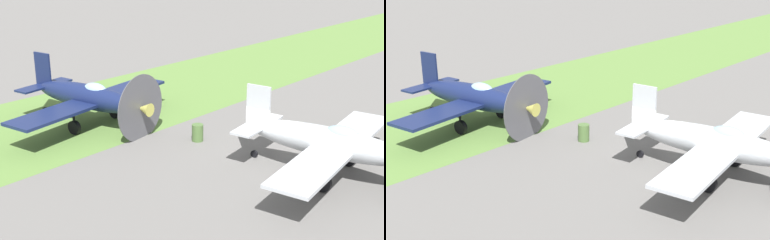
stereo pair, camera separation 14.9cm
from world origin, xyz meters
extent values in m
plane|color=#605E5B|center=(0.00, 0.00, 0.00)|extent=(160.00, 160.00, 0.00)
cube|color=#567A38|center=(0.00, -12.10, 0.00)|extent=(120.00, 11.00, 0.01)
ellipsoid|color=#B2B7BC|center=(-0.15, 2.94, 1.59)|extent=(2.38, 7.59, 1.36)
cube|color=#B2B7BC|center=(-0.21, 3.38, 1.43)|extent=(10.71, 3.31, 0.15)
cube|color=#B2B7BC|center=(0.32, -0.43, 2.58)|extent=(0.28, 1.21, 2.09)
cube|color=#B2B7BC|center=(0.32, -0.43, 1.70)|extent=(3.62, 1.47, 0.11)
ellipsoid|color=#8CB2C6|center=(-0.24, 3.60, 2.07)|extent=(0.98, 1.63, 0.77)
cylinder|color=black|center=(-1.80, 3.27, 0.37)|extent=(0.34, 0.77, 0.75)
cylinder|color=black|center=(-1.80, 3.27, 0.90)|extent=(0.13, 0.13, 1.06)
cylinder|color=black|center=(1.36, 3.71, 0.37)|extent=(0.34, 0.77, 0.75)
cylinder|color=black|center=(1.36, 3.71, 0.90)|extent=(0.13, 0.13, 1.06)
cylinder|color=black|center=(0.34, -0.54, 0.18)|extent=(0.18, 0.37, 0.35)
ellipsoid|color=#141E47|center=(2.79, -10.41, 1.63)|extent=(2.54, 7.79, 1.40)
cube|color=#141E47|center=(2.72, -9.96, 1.47)|extent=(10.98, 3.52, 0.16)
cube|color=#141E47|center=(3.31, -13.86, 2.65)|extent=(0.30, 1.24, 2.14)
cube|color=#141E47|center=(3.31, -13.86, 1.75)|extent=(3.72, 1.55, 0.11)
cone|color=#B7B24C|center=(2.17, -6.34, 1.63)|extent=(0.83, 0.89, 0.72)
cylinder|color=#4C4C51|center=(2.20, -6.56, 1.63)|extent=(3.57, 0.59, 3.61)
ellipsoid|color=#8CB2C6|center=(2.69, -9.74, 2.12)|extent=(1.02, 1.68, 0.79)
cylinder|color=black|center=(1.09, -10.09, 0.38)|extent=(0.36, 0.79, 0.77)
cylinder|color=black|center=(1.09, -10.09, 0.92)|extent=(0.14, 0.14, 1.08)
cylinder|color=black|center=(4.32, -9.60, 0.38)|extent=(0.36, 0.79, 0.77)
cylinder|color=black|center=(4.32, -9.60, 0.92)|extent=(0.14, 0.14, 1.08)
cylinder|color=black|center=(3.33, -13.97, 0.18)|extent=(0.19, 0.38, 0.36)
cylinder|color=#476633|center=(0.56, -4.03, 0.45)|extent=(0.60, 0.60, 0.90)
camera|label=1|loc=(19.75, 13.13, 10.07)|focal=49.29mm
camera|label=2|loc=(19.65, 13.24, 10.07)|focal=49.29mm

